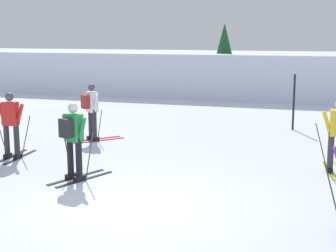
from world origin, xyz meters
The scene contains 7 objects.
ground_plane centered at (0.00, 0.00, 0.00)m, with size 120.00×120.00×0.00m, color silver.
far_snow_ridge centered at (0.00, 18.42, 1.09)m, with size 80.00×6.42×2.17m, color silver.
skier_white centered at (-3.25, 5.14, 0.95)m, with size 1.34×1.44×1.71m.
skier_green centered at (-1.80, 1.23, 0.96)m, with size 0.96×1.62×1.71m.
skier_red centered at (-4.24, 2.54, 0.92)m, with size 1.00×1.63×1.71m.
trail_marker_pole centered at (2.38, 8.73, 0.92)m, with size 0.07×0.07×1.85m, color black.
conifer_far_left centered at (-1.60, 17.05, 2.24)m, with size 1.47×1.47×3.69m.
Camera 1 is at (3.32, -8.35, 3.16)m, focal length 54.11 mm.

